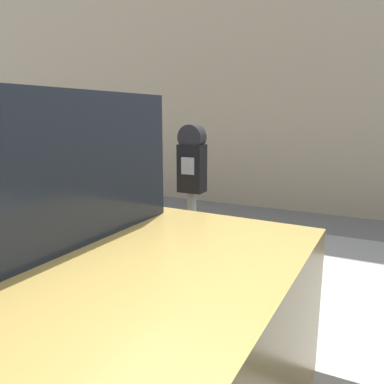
% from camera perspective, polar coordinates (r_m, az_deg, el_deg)
% --- Properties ---
extents(sidewalk, '(24.00, 2.80, 0.14)m').
position_cam_1_polar(sidewalk, '(3.97, 12.40, -12.34)').
color(sidewalk, '#9E9B96').
rests_on(sidewalk, ground_plane).
extents(building_facade, '(24.00, 0.30, 5.52)m').
position_cam_1_polar(building_facade, '(6.80, 20.37, 20.33)').
color(building_facade, tan).
rests_on(building_facade, ground_plane).
extents(parking_meter, '(0.19, 0.14, 1.46)m').
position_cam_1_polar(parking_meter, '(2.85, -0.00, 1.55)').
color(parking_meter, slate).
rests_on(parking_meter, sidewalk).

